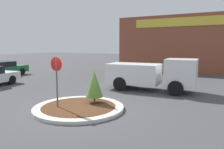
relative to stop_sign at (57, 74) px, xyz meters
name	(u,v)px	position (x,y,z in m)	size (l,w,h in m)	color
ground_plane	(79,109)	(0.82, 0.53, -1.69)	(120.00, 120.00, 0.00)	#474749
traffic_island	(79,108)	(0.82, 0.53, -1.61)	(4.19, 4.19, 0.15)	beige
stop_sign	(57,74)	(0.00, 0.00, 0.00)	(0.64, 0.07, 2.46)	#4C4C51
island_shrub	(94,83)	(1.09, 1.43, -0.58)	(0.85, 0.85, 1.62)	brown
utility_truck	(152,74)	(2.40, 6.25, -0.57)	(5.82, 2.39, 2.13)	white
storefront_building	(187,44)	(2.18, 19.32, 1.41)	(14.58, 6.07, 6.18)	brown
parked_sedan_green	(3,69)	(-12.30, 5.84, -0.96)	(2.01, 4.69, 1.42)	#1E6638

